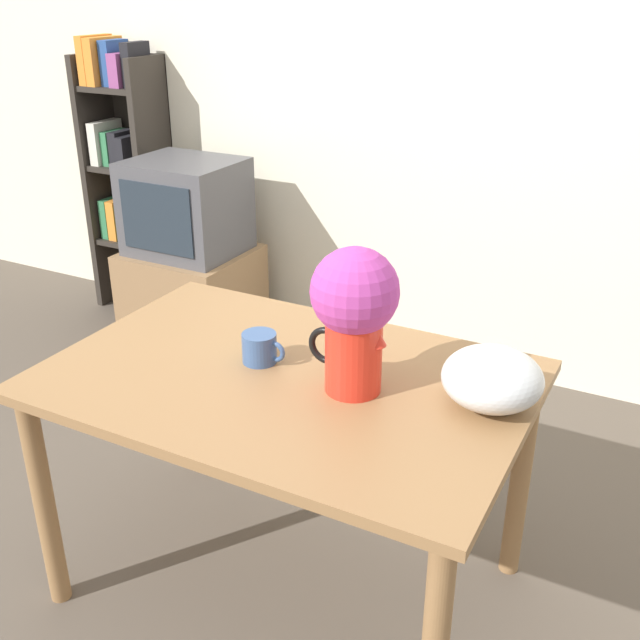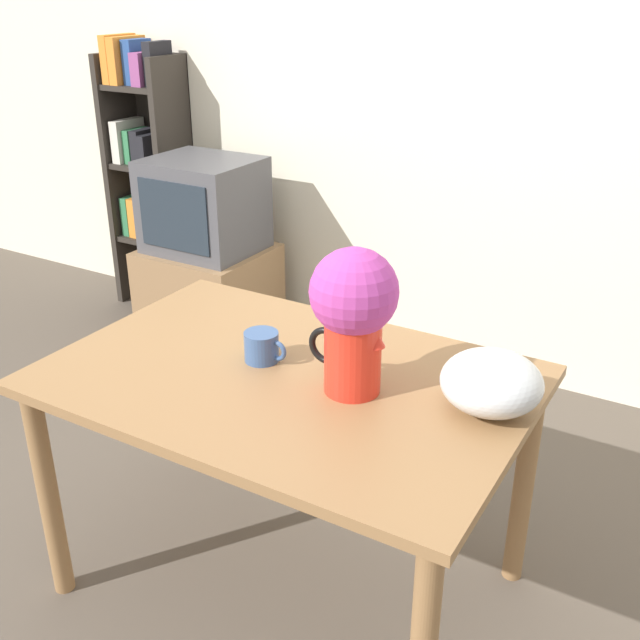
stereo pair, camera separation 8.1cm
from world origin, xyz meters
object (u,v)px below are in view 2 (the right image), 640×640
tv_set (204,205)px  white_bowl (491,382)px  flower_vase (353,310)px  coffee_mug (262,347)px

tv_set → white_bowl: bearing=-32.1°
flower_vase → white_bowl: size_ratio=1.54×
coffee_mug → white_bowl: 0.64m
flower_vase → tv_set: bearing=140.2°
flower_vase → white_bowl: flower_vase is taller
white_bowl → tv_set: size_ratio=0.50×
coffee_mug → tv_set: bearing=134.2°
coffee_mug → flower_vase: bearing=-3.7°
white_bowl → flower_vase: bearing=-165.0°
coffee_mug → tv_set: size_ratio=0.26×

